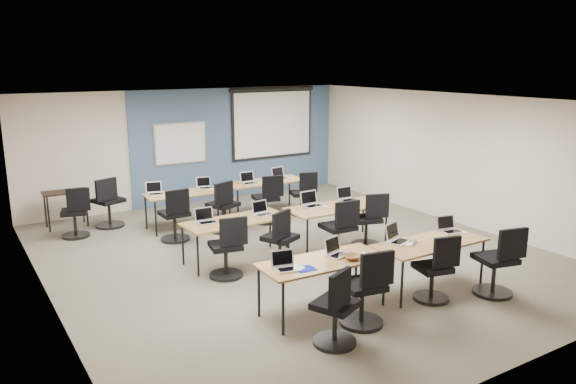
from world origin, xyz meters
TOP-DOWN VIEW (x-y plane):
  - floor at (0.00, 0.00)m, footprint 8.00×9.00m
  - ceiling at (0.00, 0.00)m, footprint 8.00×9.00m
  - wall_back at (0.00, 4.50)m, footprint 8.00×0.04m
  - wall_front at (0.00, -4.50)m, footprint 8.00×0.04m
  - wall_left at (-4.00, 0.00)m, footprint 0.04×9.00m
  - wall_right at (4.00, 0.00)m, footprint 0.04×9.00m
  - blue_accent_panel at (1.25, 4.47)m, footprint 5.50×0.04m
  - whiteboard at (-0.30, 4.43)m, footprint 1.28×0.03m
  - projector_screen at (2.20, 4.41)m, footprint 2.40×0.10m
  - training_table_front_left at (-0.89, -2.16)m, footprint 1.77×0.74m
  - training_table_front_right at (0.91, -2.36)m, footprint 1.77×0.74m
  - training_table_mid_left at (-0.99, 0.23)m, footprint 1.81×0.75m
  - training_table_mid_right at (1.00, 0.03)m, footprint 1.91×0.80m
  - training_table_back_left at (-0.91, 2.55)m, footprint 1.71×0.71m
  - training_table_back_right at (0.96, 2.65)m, footprint 1.80×0.75m
  - laptop_0 at (-1.49, -2.17)m, footprint 0.31×0.26m
  - mouse_0 at (-1.31, -2.28)m, footprint 0.09×0.12m
  - task_chair_0 at (-1.32, -3.04)m, footprint 0.57×0.53m
  - laptop_1 at (-0.62, -2.08)m, footprint 0.31×0.26m
  - mouse_1 at (-0.27, -2.25)m, footprint 0.08×0.11m
  - task_chair_1 at (-0.68, -2.81)m, footprint 0.57×0.57m
  - laptop_2 at (0.50, -2.08)m, footprint 0.35×0.30m
  - mouse_2 at (0.75, -2.23)m, footprint 0.07×0.10m
  - task_chair_2 at (0.65, -2.74)m, footprint 0.51×0.51m
  - laptop_3 at (1.55, -2.15)m, footprint 0.32×0.27m
  - mouse_3 at (1.67, -2.35)m, footprint 0.07×0.10m
  - task_chair_3 at (1.57, -3.08)m, footprint 0.57×0.57m
  - laptop_4 at (-1.49, 0.34)m, footprint 0.32×0.27m
  - mouse_4 at (-1.32, 0.06)m, footprint 0.09×0.11m
  - task_chair_4 at (-1.45, -0.38)m, footprint 0.54×0.54m
  - laptop_5 at (-0.46, 0.27)m, footprint 0.31×0.26m
  - mouse_5 at (-0.27, 0.15)m, footprint 0.08×0.11m
  - task_chair_5 at (-0.56, -0.50)m, footprint 0.59×0.55m
  - laptop_6 at (0.61, 0.31)m, footprint 0.36×0.31m
  - mouse_6 at (0.75, 0.07)m, footprint 0.09×0.11m
  - task_chair_6 at (0.59, -0.60)m, footprint 0.58×0.58m
  - laptop_7 at (1.43, 0.30)m, footprint 0.34×0.29m
  - mouse_7 at (1.73, 0.06)m, footprint 0.06×0.09m
  - task_chair_7 at (1.41, -0.38)m, footprint 0.55×0.54m
  - laptop_8 at (-1.52, 2.75)m, footprint 0.32×0.27m
  - mouse_8 at (-1.20, 2.45)m, footprint 0.09×0.12m
  - task_chair_8 at (-1.48, 1.81)m, footprint 0.56×0.56m
  - laptop_9 at (-0.46, 2.72)m, footprint 0.30×0.26m
  - mouse_9 at (-0.41, 2.48)m, footprint 0.08×0.11m
  - task_chair_9 at (-0.45, 1.85)m, footprint 0.60×0.58m
  - laptop_10 at (0.55, 2.65)m, footprint 0.33×0.28m
  - mouse_10 at (0.83, 2.57)m, footprint 0.07×0.11m
  - task_chair_10 at (0.61, 1.95)m, footprint 0.56×0.56m
  - laptop_11 at (1.38, 2.72)m, footprint 0.34×0.29m
  - mouse_11 at (1.60, 2.51)m, footprint 0.09×0.12m
  - task_chair_11 at (1.60, 2.08)m, footprint 0.51×0.49m
  - blue_mousepad at (-1.28, -2.30)m, footprint 0.27×0.23m
  - snack_bowl at (-0.53, -2.33)m, footprint 0.33×0.33m
  - snack_plate at (0.55, -2.27)m, footprint 0.20×0.20m
  - coffee_cup at (0.65, -2.30)m, footprint 0.09×0.09m
  - utility_table at (-3.04, 3.88)m, footprint 0.86×0.48m
  - spare_chair_a at (-2.31, 3.38)m, footprint 0.61×0.58m
  - spare_chair_b at (-3.03, 3.03)m, footprint 0.53×0.52m

SIDE VIEW (x-z plane):
  - floor at x=0.00m, z-range -0.01..0.01m
  - task_chair_11 at x=1.60m, z-range -0.09..0.89m
  - task_chair_2 at x=0.65m, z-range -0.09..0.90m
  - spare_chair_b at x=-3.03m, z-range -0.09..0.92m
  - task_chair_0 at x=-1.32m, z-range -0.09..0.92m
  - task_chair_4 at x=-1.45m, z-range -0.09..0.93m
  - task_chair_7 at x=1.41m, z-range -0.09..0.93m
  - task_chair_5 at x=-0.56m, z-range -0.09..0.94m
  - task_chair_8 at x=-1.48m, z-range -0.09..0.94m
  - task_chair_10 at x=0.61m, z-range -0.09..0.95m
  - task_chair_1 at x=-0.68m, z-range -0.09..0.96m
  - task_chair_3 at x=1.57m, z-range -0.09..0.96m
  - task_chair_9 at x=-0.45m, z-range -0.09..0.96m
  - task_chair_6 at x=0.59m, z-range -0.09..0.96m
  - spare_chair_a at x=-2.31m, z-range -0.09..0.97m
  - utility_table at x=-3.04m, z-range 0.27..1.02m
  - training_table_back_left at x=-0.91m, z-range 0.32..1.05m
  - training_table_front_left at x=-0.89m, z-range 0.32..1.05m
  - training_table_front_right at x=0.91m, z-range 0.32..1.05m
  - training_table_back_right at x=0.96m, z-range 0.32..1.05m
  - training_table_mid_left at x=-0.99m, z-range 0.32..1.05m
  - training_table_mid_right at x=1.00m, z-range 0.32..1.05m
  - blue_mousepad at x=-1.28m, z-range 0.73..0.74m
  - snack_plate at x=0.55m, z-range 0.73..0.74m
  - mouse_7 at x=1.73m, z-range 0.73..0.76m
  - mouse_2 at x=0.75m, z-range 0.73..0.76m
  - mouse_1 at x=-0.27m, z-range 0.72..0.76m
  - mouse_3 at x=1.67m, z-range 0.72..0.76m
  - mouse_6 at x=0.75m, z-range 0.72..0.76m
  - mouse_10 at x=0.83m, z-range 0.72..0.76m
  - mouse_4 at x=-1.32m, z-range 0.72..0.76m
  - mouse_5 at x=-0.27m, z-range 0.72..0.76m
  - mouse_8 at x=-1.20m, z-range 0.72..0.76m
  - mouse_0 at x=-1.31m, z-range 0.72..0.76m
  - mouse_9 at x=-0.41m, z-range 0.72..0.76m
  - mouse_11 at x=1.60m, z-range 0.72..0.76m
  - snack_bowl at x=-0.53m, z-range 0.73..0.79m
  - coffee_cup at x=0.65m, z-range 0.74..0.81m
  - laptop_9 at x=-0.46m, z-range 0.67..0.90m
  - laptop_1 at x=-0.62m, z-range 0.67..0.91m
  - laptop_0 at x=-1.49m, z-range 0.67..0.91m
  - laptop_5 at x=-0.46m, z-range 0.67..0.91m
  - laptop_4 at x=-1.49m, z-range 0.67..0.91m
  - laptop_8 at x=-1.52m, z-range 0.67..0.91m
  - laptop_3 at x=1.55m, z-range 0.67..0.91m
  - laptop_10 at x=0.55m, z-range 0.67..0.92m
  - laptop_7 at x=1.43m, z-range 0.67..0.92m
  - laptop_11 at x=1.38m, z-range 0.66..0.92m
  - laptop_2 at x=0.50m, z-range 0.66..0.93m
  - laptop_6 at x=0.61m, z-range 0.66..0.93m
  - wall_back at x=0.00m, z-range 0.00..2.70m
  - wall_front at x=0.00m, z-range 0.00..2.70m
  - wall_left at x=-4.00m, z-range 0.00..2.70m
  - wall_right at x=4.00m, z-range 0.00..2.70m
  - blue_accent_panel at x=1.25m, z-range 0.00..2.70m
  - whiteboard at x=-0.30m, z-range 0.96..1.94m
  - projector_screen at x=2.20m, z-range 0.98..2.80m
  - ceiling at x=0.00m, z-range 2.69..2.71m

